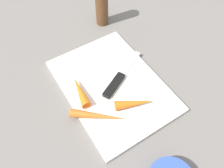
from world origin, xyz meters
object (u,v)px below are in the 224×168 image
at_px(knife, 116,82).
at_px(carrot_longest, 99,116).
at_px(carrot_shortest, 80,91).
at_px(pepper_grinder, 102,5).
at_px(cutting_board, 112,85).
at_px(carrot_medium, 135,103).

relative_size(knife, carrot_longest, 1.27).
height_order(carrot_shortest, pepper_grinder, pepper_grinder).
distance_m(knife, carrot_longest, 0.12).
distance_m(carrot_longest, pepper_grinder, 0.39).
relative_size(carrot_longest, pepper_grinder, 0.98).
height_order(cutting_board, knife, knife).
xyz_separation_m(cutting_board, pepper_grinder, (-0.26, 0.12, 0.07)).
bearing_deg(carrot_shortest, knife, -95.76).
distance_m(knife, pepper_grinder, 0.29).
relative_size(cutting_board, carrot_shortest, 3.44).
xyz_separation_m(cutting_board, knife, (0.00, 0.01, 0.01)).
distance_m(cutting_board, carrot_medium, 0.10).
height_order(cutting_board, carrot_shortest, carrot_shortest).
bearing_deg(pepper_grinder, cutting_board, -25.36).
xyz_separation_m(knife, carrot_medium, (0.09, 0.00, 0.01)).
bearing_deg(cutting_board, carrot_shortest, -102.50).
bearing_deg(carrot_medium, cutting_board, 121.70).
xyz_separation_m(carrot_longest, pepper_grinder, (-0.33, 0.21, 0.05)).
bearing_deg(carrot_longest, carrot_shortest, 132.06).
bearing_deg(knife, pepper_grinder, 40.09).
bearing_deg(knife, cutting_board, 130.81).
xyz_separation_m(carrot_medium, carrot_shortest, (-0.11, -0.10, -0.00)).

